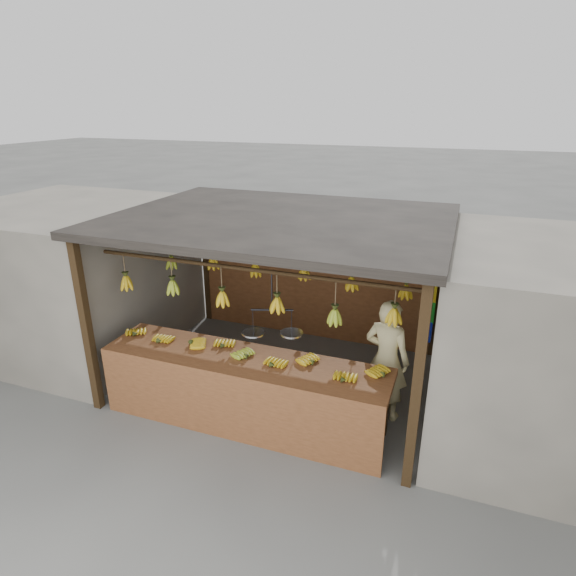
% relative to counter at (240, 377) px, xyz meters
% --- Properties ---
extents(ground, '(80.00, 80.00, 0.00)m').
position_rel_counter_xyz_m(ground, '(0.04, 1.23, -0.71)').
color(ground, '#5B5B57').
extents(stall, '(4.30, 3.30, 2.40)m').
position_rel_counter_xyz_m(stall, '(0.04, 1.56, 1.26)').
color(stall, black).
rests_on(stall, ground).
extents(neighbor_left, '(3.00, 3.00, 2.30)m').
position_rel_counter_xyz_m(neighbor_left, '(-3.56, 1.23, 0.44)').
color(neighbor_left, slate).
rests_on(neighbor_left, ground).
extents(neighbor_right, '(3.00, 3.00, 2.30)m').
position_rel_counter_xyz_m(neighbor_right, '(3.64, 1.23, 0.44)').
color(neighbor_right, slate).
rests_on(neighbor_right, ground).
extents(counter, '(3.57, 0.81, 0.96)m').
position_rel_counter_xyz_m(counter, '(0.00, 0.00, 0.00)').
color(counter, brown).
rests_on(counter, ground).
extents(hanging_bananas, '(3.59, 2.24, 0.38)m').
position_rel_counter_xyz_m(hanging_bananas, '(0.03, 1.24, 0.90)').
color(hanging_bananas, gold).
rests_on(hanging_bananas, ground).
extents(balance_scale, '(0.69, 0.41, 0.77)m').
position_rel_counter_xyz_m(balance_scale, '(0.33, 0.23, 0.57)').
color(balance_scale, black).
rests_on(balance_scale, ground).
extents(vendor, '(0.65, 0.51, 1.59)m').
position_rel_counter_xyz_m(vendor, '(1.59, 0.87, 0.08)').
color(vendor, beige).
rests_on(vendor, ground).
extents(bag_bundles, '(0.08, 0.26, 1.29)m').
position_rel_counter_xyz_m(bag_bundles, '(1.98, 2.58, 0.27)').
color(bag_bundles, red).
rests_on(bag_bundles, ground).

